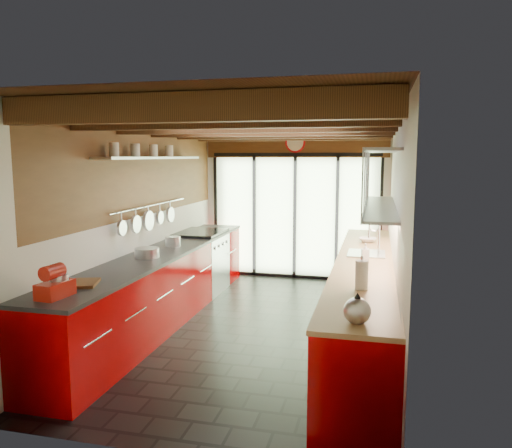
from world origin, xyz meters
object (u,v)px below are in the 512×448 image
(kettle, at_px, (357,309))
(bowl, at_px, (368,240))
(paper_towel, at_px, (362,275))
(stand_mixer, at_px, (56,284))
(soap_bottle, at_px, (365,252))

(kettle, distance_m, bowl, 3.55)
(paper_towel, height_order, bowl, paper_towel)
(stand_mixer, distance_m, bowl, 4.30)
(soap_bottle, height_order, bowl, soap_bottle)
(paper_towel, bearing_deg, kettle, -90.00)
(paper_towel, xyz_separation_m, soap_bottle, (0.00, 1.36, -0.04))
(kettle, bearing_deg, bowl, 90.00)
(stand_mixer, height_order, paper_towel, paper_towel)
(kettle, height_order, soap_bottle, kettle)
(kettle, xyz_separation_m, bowl, (-0.00, 3.55, -0.07))
(paper_towel, bearing_deg, bowl, 90.00)
(paper_towel, relative_size, bowl, 1.28)
(kettle, relative_size, paper_towel, 0.83)
(paper_towel, bearing_deg, soap_bottle, 90.00)
(paper_towel, distance_m, bowl, 2.61)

